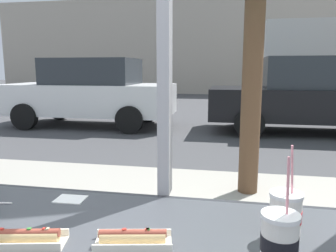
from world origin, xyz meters
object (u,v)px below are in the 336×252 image
at_px(parked_car_white, 90,92).
at_px(soda_cup_left, 285,215).
at_px(hotdog_tray_near, 23,238).
at_px(soda_cup_right, 279,242).
at_px(hotdog_tray_far, 133,238).
at_px(parked_car_black, 314,95).

bearing_deg(parked_car_white, soda_cup_left, -62.00).
height_order(soda_cup_left, hotdog_tray_near, soda_cup_left).
relative_size(soda_cup_right, hotdog_tray_near, 1.21).
distance_m(soda_cup_right, hotdog_tray_far, 0.43).
bearing_deg(parked_car_black, soda_cup_left, -103.71).
xyz_separation_m(soda_cup_left, hotdog_tray_far, (-0.46, -0.13, -0.06)).
height_order(soda_cup_left, parked_car_white, parked_car_white).
bearing_deg(parked_car_white, hotdog_tray_near, -67.86).
relative_size(soda_cup_left, parked_car_black, 0.07).
height_order(soda_cup_left, hotdog_tray_far, soda_cup_left).
bearing_deg(soda_cup_right, soda_cup_left, 76.92).
relative_size(hotdog_tray_far, parked_car_white, 0.06).
bearing_deg(hotdog_tray_near, parked_car_white, 112.14).
height_order(soda_cup_right, hotdog_tray_near, soda_cup_right).
bearing_deg(soda_cup_left, soda_cup_right, -103.08).
xyz_separation_m(soda_cup_right, parked_car_black, (1.74, 7.16, -0.15)).
relative_size(hotdog_tray_far, parked_car_black, 0.05).
xyz_separation_m(soda_cup_right, parked_car_white, (-3.66, 7.16, -0.15)).
relative_size(soda_cup_right, hotdog_tray_far, 1.29).
xyz_separation_m(hotdog_tray_far, parked_car_white, (-3.24, 7.10, -0.09)).
bearing_deg(soda_cup_right, parked_car_black, 76.31).
relative_size(soda_cup_left, hotdog_tray_far, 1.23).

